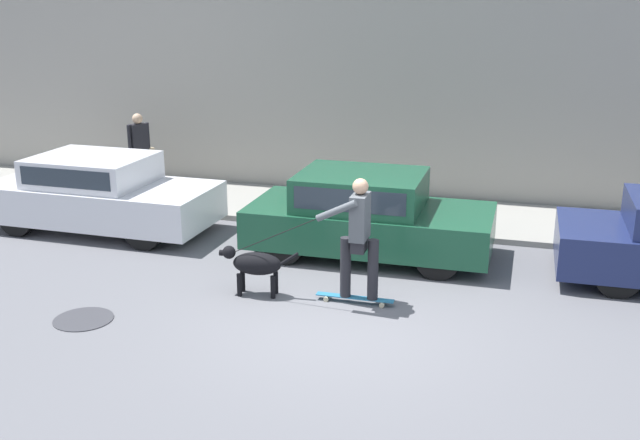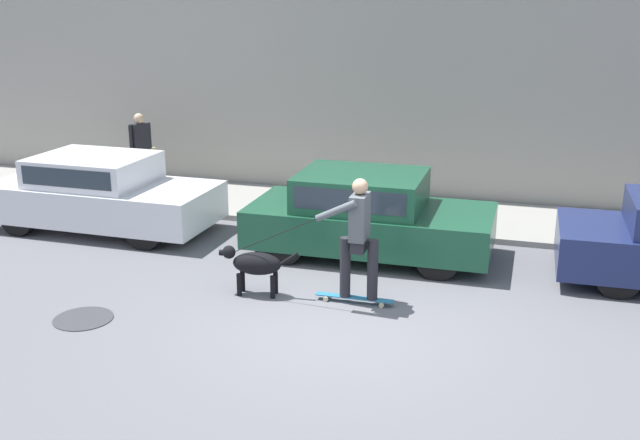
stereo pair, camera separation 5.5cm
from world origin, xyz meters
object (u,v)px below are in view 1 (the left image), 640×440
parked_car_1 (367,216)px  pedestrian_with_bag (140,146)px  dog (255,264)px  parked_car_0 (101,194)px  skateboarder (359,234)px

parked_car_1 → pedestrian_with_bag: pedestrian_with_bag is taller
dog → parked_car_1: bearing=-124.7°
parked_car_0 → parked_car_1: parked_car_1 is taller
parked_car_0 → skateboarder: skateboarder is taller
parked_car_1 → skateboarder: size_ratio=1.67×
parked_car_0 → dog: bearing=-28.4°
parked_car_1 → pedestrian_with_bag: 6.17m
dog → skateboarder: size_ratio=0.49×
pedestrian_with_bag → parked_car_1: bearing=3.5°
parked_car_1 → pedestrian_with_bag: size_ratio=2.45×
skateboarder → pedestrian_with_bag: size_ratio=1.47×
parked_car_1 → dog: 2.42m
parked_car_1 → dog: bearing=-118.5°
skateboarder → parked_car_1: bearing=-81.1°
parked_car_0 → pedestrian_with_bag: (-0.65, 2.61, 0.35)m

